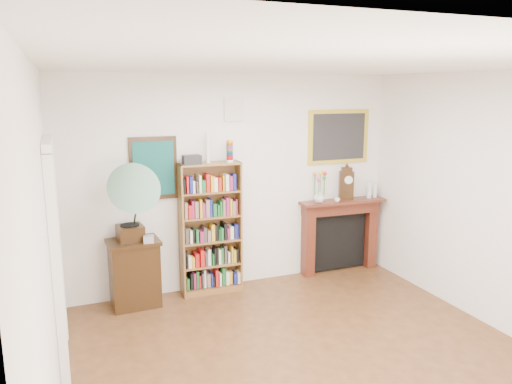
# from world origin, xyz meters

# --- Properties ---
(room) EXTENTS (4.51, 5.01, 2.81)m
(room) POSITION_xyz_m (0.00, 0.00, 1.40)
(room) COLOR #4A2A16
(room) RESTS_ON ground
(door_casing) EXTENTS (0.08, 1.02, 2.17)m
(door_casing) POSITION_xyz_m (-2.21, 1.20, 1.26)
(door_casing) COLOR white
(door_casing) RESTS_ON left_wall
(teal_poster) EXTENTS (0.58, 0.04, 0.78)m
(teal_poster) POSITION_xyz_m (-1.05, 2.48, 1.65)
(teal_poster) COLOR black
(teal_poster) RESTS_ON back_wall
(small_picture) EXTENTS (0.26, 0.04, 0.30)m
(small_picture) POSITION_xyz_m (0.00, 2.48, 2.35)
(small_picture) COLOR white
(small_picture) RESTS_ON back_wall
(gilt_painting) EXTENTS (0.95, 0.04, 0.75)m
(gilt_painting) POSITION_xyz_m (1.55, 2.48, 1.95)
(gilt_painting) COLOR gold
(gilt_painting) RESTS_ON back_wall
(bookshelf) EXTENTS (0.79, 0.30, 1.96)m
(bookshelf) POSITION_xyz_m (-0.38, 2.34, 0.95)
(bookshelf) COLOR brown
(bookshelf) RESTS_ON floor
(side_cabinet) EXTENTS (0.63, 0.47, 0.83)m
(side_cabinet) POSITION_xyz_m (-1.37, 2.26, 0.41)
(side_cabinet) COLOR black
(side_cabinet) RESTS_ON floor
(fireplace) EXTENTS (1.27, 0.36, 1.06)m
(fireplace) POSITION_xyz_m (1.57, 2.41, 0.62)
(fireplace) COLOR #43180F
(fireplace) RESTS_ON floor
(gramophone) EXTENTS (0.65, 0.78, 0.97)m
(gramophone) POSITION_xyz_m (-1.39, 2.12, 1.38)
(gramophone) COLOR black
(gramophone) RESTS_ON side_cabinet
(cd_stack) EXTENTS (0.14, 0.14, 0.08)m
(cd_stack) POSITION_xyz_m (-1.21, 2.11, 0.87)
(cd_stack) COLOR silver
(cd_stack) RESTS_ON side_cabinet
(mantel_clock) EXTENTS (0.22, 0.17, 0.46)m
(mantel_clock) POSITION_xyz_m (1.65, 2.39, 1.28)
(mantel_clock) COLOR black
(mantel_clock) RESTS_ON fireplace
(flower_vase) EXTENTS (0.17, 0.17, 0.16)m
(flower_vase) POSITION_xyz_m (1.19, 2.34, 1.14)
(flower_vase) COLOR silver
(flower_vase) RESTS_ON fireplace
(teacup) EXTENTS (0.10, 0.10, 0.06)m
(teacup) POSITION_xyz_m (1.44, 2.27, 1.09)
(teacup) COLOR silver
(teacup) RESTS_ON fireplace
(bottle_left) EXTENTS (0.07, 0.07, 0.24)m
(bottle_left) POSITION_xyz_m (2.01, 2.34, 1.18)
(bottle_left) COLOR silver
(bottle_left) RESTS_ON fireplace
(bottle_right) EXTENTS (0.06, 0.06, 0.20)m
(bottle_right) POSITION_xyz_m (2.11, 2.35, 1.16)
(bottle_right) COLOR silver
(bottle_right) RESTS_ON fireplace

